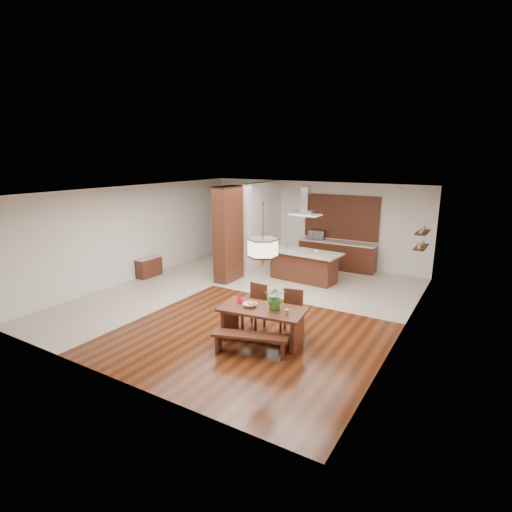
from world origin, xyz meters
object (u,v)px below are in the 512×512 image
Objects in this scene: dining_chair_right at (291,313)px; foliage_plant at (276,297)px; range_hood at (306,201)px; island_cup at (316,251)px; dining_chair_left at (254,307)px; microwave at (316,235)px; hallway_console at (149,267)px; dining_table at (263,317)px; kitchen_island at (304,265)px; pendant_lantern at (263,235)px; fruit_bowl at (250,305)px; dining_bench at (250,344)px.

foliage_plant is at bearing -113.55° from dining_chair_right.
island_cup is (0.43, -0.08, -1.47)m from range_hood.
microwave is at bearing 102.68° from dining_chair_left.
hallway_console is at bearing -156.65° from island_cup.
dining_chair_right is at bearing -69.62° from range_hood.
dining_table is at bearing -82.08° from island_cup.
dining_chair_left is 3.83m from kitchen_island.
dining_table is 1.41× the size of pendant_lantern.
dining_chair_right is at bearing -75.33° from island_cup.
island_cup is at bearing 94.17° from fruit_bowl.
dining_chair_right is at bearing 77.21° from foliage_plant.
foliage_plant reaches higher than dining_table.
pendant_lantern is at bearing 97.65° from dining_bench.
kitchen_island is (-1.01, 4.27, -0.05)m from dining_table.
dining_chair_right is at bearing -64.71° from kitchen_island.
kitchen_island is (-0.74, 4.32, -0.28)m from fruit_bowl.
dining_table is 0.71m from dining_bench.
island_cup is (-0.67, 4.81, 0.78)m from dining_bench.
microwave is (-1.74, 5.54, 0.62)m from dining_chair_right.
dining_chair_left is at bearing -82.43° from range_hood.
dining_chair_right reaches higher than hallway_console.
dining_bench is 1.52× the size of dining_chair_right.
pendant_lantern reaches higher than dining_bench.
island_cup is (0.43, -0.08, 0.51)m from kitchen_island.
range_hood reaches higher than dining_chair_left.
dining_table is 4.26m from island_cup.
microwave reaches higher than kitchen_island.
pendant_lantern is 4.73m from kitchen_island.
dining_bench is at bearing -82.12° from island_cup.
dining_chair_left reaches higher than dining_bench.
dining_chair_left is 0.87m from dining_chair_right.
fruit_bowl is 4.40m from kitchen_island.
dining_table is at bearing -158.75° from foliage_plant.
microwave is at bearing 102.72° from dining_table.
fruit_bowl is 6.29m from microwave.
dining_chair_left is 1.02× the size of dining_chair_right.
microwave reaches higher than dining_table.
dining_bench is 2.13m from pendant_lantern.
kitchen_island is at bearing 99.65° from fruit_bowl.
dining_table is 0.69m from dining_chair_left.
dining_bench is at bearing -57.80° from fruit_bowl.
island_cup reaches higher than dining_table.
island_cup reaches higher than dining_bench.
range_hood is at bearing 102.58° from dining_bench.
pendant_lantern is at bearing -132.40° from dining_chair_right.
pendant_lantern is at bearing -39.22° from dining_chair_left.
fruit_bowl is (-0.27, -0.06, 0.23)m from dining_table.
dining_table is at bearing -90.00° from pendant_lantern.
dining_chair_right is 1.08× the size of range_hood.
foliage_plant reaches higher than dining_chair_left.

